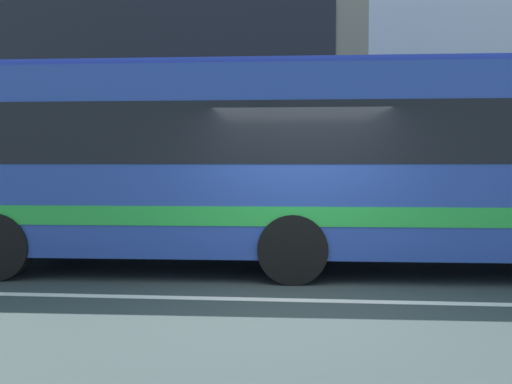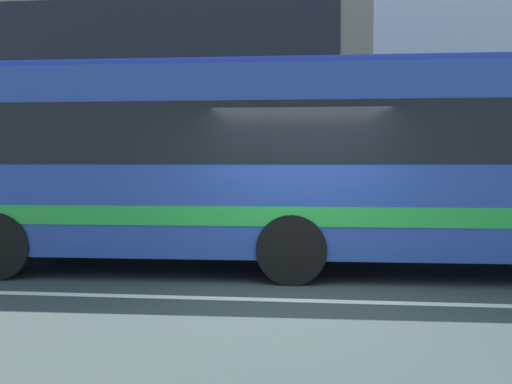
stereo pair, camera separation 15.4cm
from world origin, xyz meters
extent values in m
plane|color=#2F3A3A|center=(0.00, 0.00, 0.00)|extent=(160.00, 160.00, 0.00)
cube|color=silver|center=(0.00, 0.00, 0.00)|extent=(60.00, 0.16, 0.01)
cube|color=gray|center=(-9.47, 13.37, 4.80)|extent=(22.73, 10.16, 9.60)
cube|color=#254198|center=(0.62, 2.09, 1.74)|extent=(12.25, 2.80, 2.78)
cube|color=black|center=(0.62, 2.09, 2.16)|extent=(11.52, 2.81, 0.89)
cube|color=green|center=(0.62, 2.09, 0.98)|extent=(12.01, 2.82, 0.28)
cube|color=#283A91|center=(0.62, 2.09, 3.19)|extent=(11.75, 2.38, 0.12)
cylinder|color=black|center=(-0.17, 3.26, 0.50)|extent=(1.01, 0.30, 1.00)
cylinder|color=black|center=(-0.13, 0.90, 0.50)|extent=(1.01, 0.30, 1.00)
cylinder|color=black|center=(-4.51, 3.17, 0.50)|extent=(1.01, 0.30, 1.00)
camera|label=1|loc=(-0.06, -6.38, 1.70)|focal=36.04mm
camera|label=2|loc=(0.10, -6.37, 1.70)|focal=36.04mm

